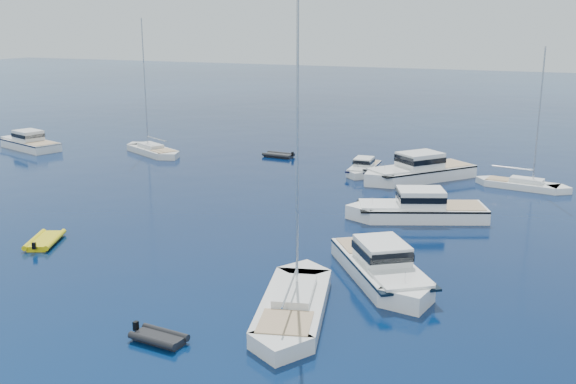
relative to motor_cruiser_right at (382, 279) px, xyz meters
name	(u,v)px	position (x,y,z in m)	size (l,w,h in m)	color
motor_cruiser_right	(382,279)	(0.00, 0.00, 0.00)	(3.46, 11.32, 2.97)	white
motor_cruiser_centre	(417,219)	(-1.15, 13.34, 0.00)	(3.56, 11.65, 3.06)	white
motor_cruiser_far_l	(29,148)	(-51.19, 23.41, 0.00)	(3.34, 10.91, 2.87)	white
motor_cruiser_distant	(417,180)	(-4.27, 26.45, 0.00)	(3.97, 12.97, 3.41)	white
motor_cruiser_horizon	(363,173)	(-9.98, 27.20, 0.00)	(2.31, 7.56, 1.99)	silver
sailboat_mid_r	(294,312)	(-2.97, -6.43, 0.00)	(3.24, 12.45, 18.30)	silver
sailboat_centre	(522,188)	(5.41, 27.05, 0.00)	(2.36, 9.08, 13.34)	white
sailboat_far_l	(153,154)	(-35.51, 26.85, 0.00)	(2.81, 10.83, 15.92)	silver
tender_yellow	(45,243)	(-23.27, -3.15, 0.00)	(2.17, 4.02, 0.95)	yellow
tender_grey_near	(159,342)	(-7.52, -12.16, 0.00)	(1.64, 2.83, 0.95)	black
tender_grey_far	(278,157)	(-21.32, 31.10, 0.00)	(1.98, 3.60, 0.95)	black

